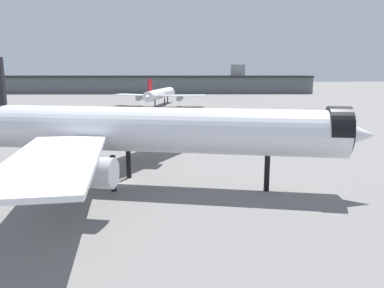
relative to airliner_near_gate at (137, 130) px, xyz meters
The scene contains 6 objects.
ground 8.56m from the airliner_near_gate, 148.69° to the left, with size 900.00×900.00×0.00m, color slate.
airliner_near_gate is the anchor object (origin of this frame).
airliner_far_taxiway 121.27m from the airliner_near_gate, 88.29° to the left, with size 42.52×47.40×12.62m.
terminal_building 225.21m from the airliner_near_gate, 94.01° to the left, with size 257.39×50.70×20.05m.
service_truck_front 38.12m from the airliner_near_gate, 97.76° to the left, with size 5.95×4.53×3.00m.
baggage_tug_wing 39.57m from the airliner_near_gate, 60.87° to the left, with size 3.33×3.48×1.85m.
Camera 1 is at (5.91, -54.41, 16.50)m, focal length 35.05 mm.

